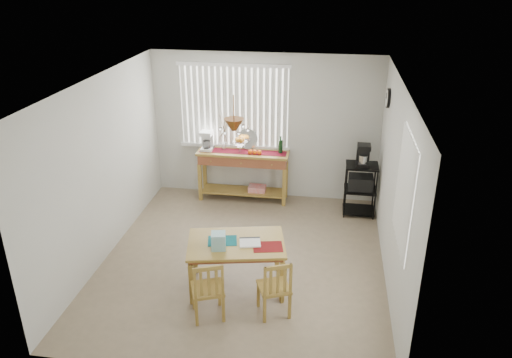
% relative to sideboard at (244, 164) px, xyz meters
% --- Properties ---
extents(ground, '(4.00, 4.50, 0.01)m').
position_rel_sideboard_xyz_m(ground, '(0.35, -2.00, -0.69)').
color(ground, gray).
extents(room_shell, '(4.20, 4.70, 2.70)m').
position_rel_sideboard_xyz_m(room_shell, '(0.35, -1.99, 1.01)').
color(room_shell, beige).
rests_on(room_shell, ground).
extents(sideboard, '(1.61, 0.45, 0.91)m').
position_rel_sideboard_xyz_m(sideboard, '(0.00, 0.00, 0.00)').
color(sideboard, '#A38237').
rests_on(sideboard, ground).
extents(sideboard_items, '(1.53, 0.38, 0.69)m').
position_rel_sideboard_xyz_m(sideboard_items, '(-0.26, 0.01, 0.37)').
color(sideboard_items, maroon).
rests_on(sideboard_items, sideboard).
extents(wire_cart, '(0.53, 0.42, 0.90)m').
position_rel_sideboard_xyz_m(wire_cart, '(2.04, -0.27, -0.14)').
color(wire_cart, black).
rests_on(wire_cart, ground).
extents(cart_items, '(0.21, 0.25, 0.37)m').
position_rel_sideboard_xyz_m(cart_items, '(2.04, -0.26, 0.39)').
color(cart_items, black).
rests_on(cart_items, wire_cart).
extents(dining_table, '(1.38, 1.03, 0.67)m').
position_rel_sideboard_xyz_m(dining_table, '(0.37, -2.63, -0.09)').
color(dining_table, '#A38237').
rests_on(dining_table, ground).
extents(table_items, '(1.02, 0.46, 0.21)m').
position_rel_sideboard_xyz_m(table_items, '(0.27, -2.76, 0.06)').
color(table_items, '#125F67').
rests_on(table_items, dining_table).
extents(chair_left, '(0.48, 0.48, 0.81)m').
position_rel_sideboard_xyz_m(chair_left, '(0.15, -3.32, -0.28)').
color(chair_left, '#A38237').
rests_on(chair_left, ground).
extents(chair_right, '(0.47, 0.47, 0.79)m').
position_rel_sideboard_xyz_m(chair_right, '(0.93, -3.14, -0.30)').
color(chair_right, '#A38237').
rests_on(chair_right, ground).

